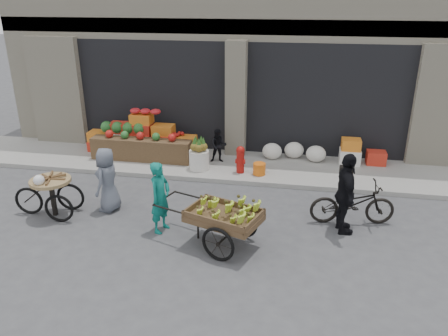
% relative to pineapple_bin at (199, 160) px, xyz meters
% --- Properties ---
extents(ground, '(80.00, 80.00, 0.00)m').
position_rel_pineapple_bin_xyz_m(ground, '(0.75, -3.60, -0.37)').
color(ground, '#424244').
rests_on(ground, ground).
extents(sidewalk, '(18.00, 2.20, 0.12)m').
position_rel_pineapple_bin_xyz_m(sidewalk, '(0.75, 0.50, -0.31)').
color(sidewalk, gray).
rests_on(sidewalk, ground).
extents(building, '(14.00, 6.45, 7.00)m').
position_rel_pineapple_bin_xyz_m(building, '(0.75, 4.43, 3.00)').
color(building, beige).
rests_on(building, ground).
extents(fruit_display, '(3.10, 1.12, 1.24)m').
position_rel_pineapple_bin_xyz_m(fruit_display, '(-1.73, 0.78, 0.30)').
color(fruit_display, red).
rests_on(fruit_display, sidewalk).
extents(pineapple_bin, '(0.52, 0.52, 0.50)m').
position_rel_pineapple_bin_xyz_m(pineapple_bin, '(0.00, 0.00, 0.00)').
color(pineapple_bin, silver).
rests_on(pineapple_bin, sidewalk).
extents(fire_hydrant, '(0.22, 0.22, 0.71)m').
position_rel_pineapple_bin_xyz_m(fire_hydrant, '(1.10, -0.05, 0.13)').
color(fire_hydrant, '#A5140F').
rests_on(fire_hydrant, sidewalk).
extents(orange_bucket, '(0.32, 0.32, 0.30)m').
position_rel_pineapple_bin_xyz_m(orange_bucket, '(1.60, -0.10, -0.10)').
color(orange_bucket, orange).
rests_on(orange_bucket, sidewalk).
extents(right_bay_goods, '(3.35, 0.60, 0.70)m').
position_rel_pineapple_bin_xyz_m(right_bay_goods, '(3.36, 1.10, 0.04)').
color(right_bay_goods, silver).
rests_on(right_bay_goods, sidewalk).
extents(seated_person, '(0.51, 0.43, 0.93)m').
position_rel_pineapple_bin_xyz_m(seated_person, '(0.40, 0.60, 0.21)').
color(seated_person, black).
rests_on(seated_person, sidewalk).
extents(banana_cart, '(2.38, 1.54, 0.93)m').
position_rel_pineapple_bin_xyz_m(banana_cart, '(1.25, -3.41, 0.31)').
color(banana_cart, brown).
rests_on(banana_cart, ground).
extents(vendor_woman, '(0.48, 0.60, 1.46)m').
position_rel_pineapple_bin_xyz_m(vendor_woman, '(-0.04, -3.06, 0.36)').
color(vendor_woman, '#0E7063').
rests_on(vendor_woman, ground).
extents(tricycle_cart, '(1.44, 0.91, 0.95)m').
position_rel_pineapple_bin_xyz_m(tricycle_cart, '(-2.50, -2.86, 0.20)').
color(tricycle_cart, '#9E7F51').
rests_on(tricycle_cart, ground).
extents(vendor_grey, '(0.53, 0.74, 1.43)m').
position_rel_pineapple_bin_xyz_m(vendor_grey, '(-1.44, -2.41, 0.34)').
color(vendor_grey, slate).
rests_on(vendor_grey, ground).
extents(bicycle, '(1.78, 0.85, 0.90)m').
position_rel_pineapple_bin_xyz_m(bicycle, '(3.71, -2.06, 0.08)').
color(bicycle, black).
rests_on(bicycle, ground).
extents(cyclist, '(0.54, 1.02, 1.65)m').
position_rel_pineapple_bin_xyz_m(cyclist, '(3.51, -2.46, 0.45)').
color(cyclist, black).
rests_on(cyclist, ground).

